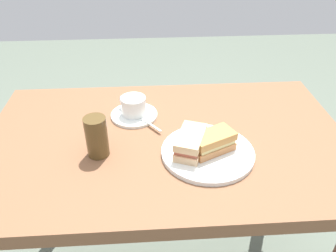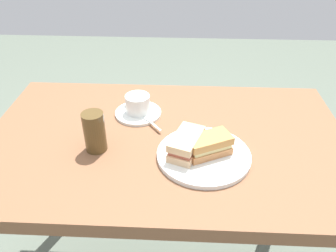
# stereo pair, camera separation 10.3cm
# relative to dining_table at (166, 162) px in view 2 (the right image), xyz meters

# --- Properties ---
(dining_table) EXTENTS (1.15, 0.71, 0.75)m
(dining_table) POSITION_rel_dining_table_xyz_m (0.00, 0.00, 0.00)
(dining_table) COLOR brown
(dining_table) RESTS_ON ground_plane
(sandwich_plate) EXTENTS (0.27, 0.27, 0.01)m
(sandwich_plate) POSITION_rel_dining_table_xyz_m (0.11, -0.09, 0.11)
(sandwich_plate) COLOR white
(sandwich_plate) RESTS_ON dining_table
(sandwich_front) EXTENTS (0.14, 0.12, 0.06)m
(sandwich_front) POSITION_rel_dining_table_xyz_m (0.13, -0.09, 0.14)
(sandwich_front) COLOR #C07D4A
(sandwich_front) RESTS_ON sandwich_plate
(sandwich_back) EXTENTS (0.11, 0.15, 0.06)m
(sandwich_back) POSITION_rel_dining_table_xyz_m (0.06, -0.09, 0.14)
(sandwich_back) COLOR #DCB283
(sandwich_back) RESTS_ON sandwich_plate
(coffee_saucer) EXTENTS (0.16, 0.16, 0.01)m
(coffee_saucer) POSITION_rel_dining_table_xyz_m (-0.10, 0.13, 0.11)
(coffee_saucer) COLOR white
(coffee_saucer) RESTS_ON dining_table
(coffee_cup) EXTENTS (0.09, 0.10, 0.06)m
(coffee_cup) POSITION_rel_dining_table_xyz_m (-0.11, 0.13, 0.14)
(coffee_cup) COLOR white
(coffee_cup) RESTS_ON coffee_saucer
(spoon) EXTENTS (0.07, 0.09, 0.01)m
(spoon) POSITION_rel_dining_table_xyz_m (-0.06, 0.07, 0.11)
(spoon) COLOR silver
(spoon) RESTS_ON coffee_saucer
(drinking_glass) EXTENTS (0.06, 0.06, 0.12)m
(drinking_glass) POSITION_rel_dining_table_xyz_m (-0.20, -0.07, 0.16)
(drinking_glass) COLOR brown
(drinking_glass) RESTS_ON dining_table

